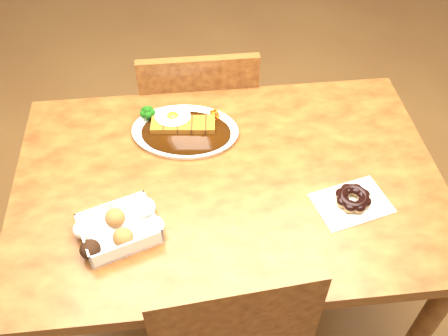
{
  "coord_description": "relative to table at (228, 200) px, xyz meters",
  "views": [
    {
      "loc": [
        -0.11,
        -0.92,
        1.8
      ],
      "look_at": [
        -0.01,
        -0.01,
        0.81
      ],
      "focal_mm": 40.0,
      "sensor_mm": 36.0,
      "label": 1
    }
  ],
  "objects": [
    {
      "name": "ground",
      "position": [
        0.0,
        0.0,
        -0.65
      ],
      "size": [
        6.0,
        6.0,
        0.0
      ],
      "primitive_type": "plane",
      "color": "brown",
      "rests_on": "ground"
    },
    {
      "name": "table",
      "position": [
        0.0,
        0.0,
        0.0
      ],
      "size": [
        1.2,
        0.8,
        0.75
      ],
      "color": "#441F0D",
      "rests_on": "ground"
    },
    {
      "name": "donut_box",
      "position": [
        -0.3,
        -0.16,
        0.13
      ],
      "size": [
        0.23,
        0.2,
        0.05
      ],
      "rotation": [
        0.0,
        0.0,
        0.33
      ],
      "color": "white",
      "rests_on": "table"
    },
    {
      "name": "pon_de_ring",
      "position": [
        0.32,
        -0.12,
        0.12
      ],
      "size": [
        0.22,
        0.18,
        0.04
      ],
      "rotation": [
        0.0,
        0.0,
        0.25
      ],
      "color": "silver",
      "rests_on": "table"
    },
    {
      "name": "katsu_curry_plate",
      "position": [
        -0.12,
        0.2,
        0.12
      ],
      "size": [
        0.35,
        0.28,
        0.06
      ],
      "rotation": [
        0.0,
        0.0,
        -0.18
      ],
      "color": "white",
      "rests_on": "table"
    },
    {
      "name": "chair_far",
      "position": [
        -0.05,
        0.53,
        -0.17
      ],
      "size": [
        0.42,
        0.42,
        0.87
      ],
      "rotation": [
        0.0,
        0.0,
        3.14
      ],
      "color": "#441F0D",
      "rests_on": "ground"
    }
  ]
}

